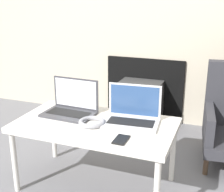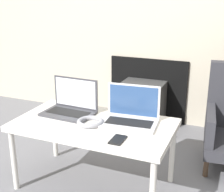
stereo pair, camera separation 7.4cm
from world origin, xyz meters
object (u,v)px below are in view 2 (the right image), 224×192
at_px(laptop_right, 131,115).
at_px(tv, 141,105).
at_px(phone, 118,140).
at_px(laptop_left, 71,105).
at_px(headphones, 90,122).

distance_m(laptop_right, tv, 1.04).
bearing_deg(tv, phone, -78.48).
xyz_separation_m(laptop_left, headphones, (0.21, -0.13, -0.04)).
bearing_deg(headphones, phone, -31.08).
xyz_separation_m(phone, tv, (-0.25, 1.25, -0.25)).
xyz_separation_m(laptop_left, tv, (0.20, 0.97, -0.30)).
height_order(laptop_right, headphones, laptop_right).
xyz_separation_m(laptop_left, phone, (0.46, -0.27, -0.05)).
bearing_deg(tv, laptop_left, -101.74).
relative_size(laptop_right, phone, 2.92).
bearing_deg(laptop_right, headphones, -155.97).
distance_m(phone, tv, 1.30).
height_order(laptop_left, tv, laptop_left).
bearing_deg(laptop_right, laptop_left, 174.62).
height_order(laptop_right, tv, laptop_right).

